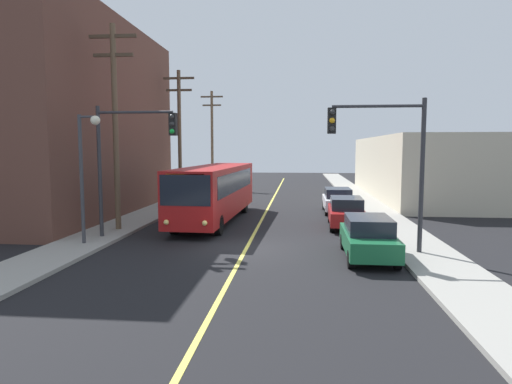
{
  "coord_description": "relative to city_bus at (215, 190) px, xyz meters",
  "views": [
    {
      "loc": [
        2.22,
        -18.26,
        4.21
      ],
      "look_at": [
        0.0,
        4.22,
        2.0
      ],
      "focal_mm": 31.1,
      "sensor_mm": 36.0,
      "label": 1
    }
  ],
  "objects": [
    {
      "name": "building_left_brick",
      "position": [
        -10.85,
        1.86,
        4.24
      ],
      "size": [
        10.0,
        18.07,
        12.11
      ],
      "color": "brown",
      "rests_on": "ground"
    },
    {
      "name": "street_lamp_left",
      "position": [
        -4.18,
        -7.24,
        1.92
      ],
      "size": [
        0.98,
        0.4,
        5.5
      ],
      "color": "#38383D",
      "rests_on": "sidewalk_left"
    },
    {
      "name": "lane_stripe_center",
      "position": [
        2.65,
        7.98,
        -1.81
      ],
      "size": [
        0.16,
        60.0,
        0.01
      ],
      "primitive_type": "cube",
      "color": "#D8CC4C",
      "rests_on": "ground"
    },
    {
      "name": "parked_car_green",
      "position": [
        7.51,
        -8.21,
        -0.98
      ],
      "size": [
        1.85,
        4.42,
        1.62
      ],
      "color": "#196038",
      "rests_on": "ground"
    },
    {
      "name": "utility_pole_near",
      "position": [
        -4.29,
        -3.81,
        3.9
      ],
      "size": [
        2.4,
        0.28,
        10.14
      ],
      "color": "brown",
      "rests_on": "sidewalk_left"
    },
    {
      "name": "parked_car_red",
      "position": [
        7.37,
        -1.43,
        -0.98
      ],
      "size": [
        1.94,
        4.46,
        1.62
      ],
      "color": "maroon",
      "rests_on": "ground"
    },
    {
      "name": "traffic_signal_right_corner",
      "position": [
        8.06,
        -7.56,
        2.49
      ],
      "size": [
        3.75,
        0.48,
        6.0
      ],
      "color": "#2D2D33",
      "rests_on": "sidewalk_right"
    },
    {
      "name": "city_bus",
      "position": [
        0.0,
        0.0,
        0.0
      ],
      "size": [
        3.02,
        12.23,
        3.2
      ],
      "color": "maroon",
      "rests_on": "ground"
    },
    {
      "name": "parked_car_white",
      "position": [
        7.39,
        4.13,
        -0.98
      ],
      "size": [
        1.82,
        4.4,
        1.62
      ],
      "color": "silver",
      "rests_on": "ground"
    },
    {
      "name": "sidewalk_left",
      "position": [
        -4.6,
        2.98,
        -1.74
      ],
      "size": [
        2.5,
        90.0,
        0.15
      ],
      "primitive_type": "cube",
      "color": "gray",
      "rests_on": "ground"
    },
    {
      "name": "building_right_warehouse",
      "position": [
        17.14,
        14.34,
        0.79
      ],
      "size": [
        12.0,
        23.05,
        5.22
      ],
      "color": "beige",
      "rests_on": "ground"
    },
    {
      "name": "traffic_signal_left_corner",
      "position": [
        -2.77,
        -5.72,
        2.49
      ],
      "size": [
        3.75,
        0.48,
        6.0
      ],
      "color": "#2D2D33",
      "rests_on": "sidewalk_left"
    },
    {
      "name": "utility_pole_mid",
      "position": [
        -4.42,
        8.5,
        3.85
      ],
      "size": [
        2.4,
        0.28,
        10.03
      ],
      "color": "brown",
      "rests_on": "sidewalk_left"
    },
    {
      "name": "sidewalk_right",
      "position": [
        9.9,
        2.98,
        -1.74
      ],
      "size": [
        2.5,
        90.0,
        0.15
      ],
      "primitive_type": "cube",
      "color": "gray",
      "rests_on": "ground"
    },
    {
      "name": "utility_pole_far",
      "position": [
        -4.59,
        22.2,
        3.94
      ],
      "size": [
        2.4,
        0.28,
        10.21
      ],
      "color": "brown",
      "rests_on": "sidewalk_left"
    },
    {
      "name": "ground_plane",
      "position": [
        2.65,
        -7.02,
        -1.82
      ],
      "size": [
        120.0,
        120.0,
        0.0
      ],
      "primitive_type": "plane",
      "color": "black"
    }
  ]
}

